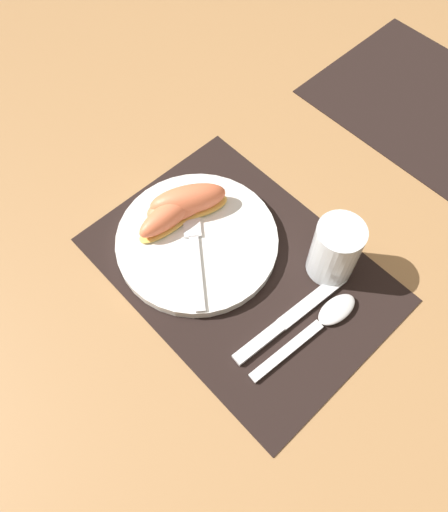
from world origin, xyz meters
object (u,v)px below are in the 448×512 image
object	(u,v)px
citrus_wedge_1	(178,207)
citrus_wedge_2	(173,213)
juice_glass	(334,252)
fork	(194,241)
plate	(197,241)
spoon	(324,320)
citrus_wedge_0	(188,201)
knife	(288,319)

from	to	relation	value
citrus_wedge_1	citrus_wedge_2	xyz separation A→B (m)	(0.00, -0.01, 0.00)
citrus_wedge_2	citrus_wedge_1	bearing A→B (deg)	103.24
juice_glass	fork	bearing A→B (deg)	-142.69
plate	citrus_wedge_2	size ratio (longest dim) A/B	1.89
fork	plate	bearing A→B (deg)	107.69
plate	spoon	distance (m)	0.22
fork	citrus_wedge_1	distance (m)	0.06
fork	citrus_wedge_2	world-z (taller)	citrus_wedge_2
plate	fork	xyz separation A→B (m)	(0.00, -0.01, 0.01)
juice_glass	citrus_wedge_1	size ratio (longest dim) A/B	0.88
fork	citrus_wedge_0	world-z (taller)	citrus_wedge_0
knife	fork	bearing A→B (deg)	-174.45
fork	citrus_wedge_2	xyz separation A→B (m)	(-0.05, 0.01, 0.01)
plate	juice_glass	size ratio (longest dim) A/B	2.44
plate	citrus_wedge_1	bearing A→B (deg)	167.91
juice_glass	citrus_wedge_2	size ratio (longest dim) A/B	0.78
plate	citrus_wedge_1	world-z (taller)	citrus_wedge_1
spoon	citrus_wedge_0	size ratio (longest dim) A/B	1.47
knife	citrus_wedge_2	xyz separation A→B (m)	(-0.23, -0.01, 0.03)
plate	juice_glass	world-z (taller)	juice_glass
spoon	citrus_wedge_1	size ratio (longest dim) A/B	1.66
spoon	citrus_wedge_2	bearing A→B (deg)	-170.14
knife	juice_glass	bearing A→B (deg)	99.07
plate	knife	world-z (taller)	plate
citrus_wedge_1	spoon	bearing A→B (deg)	6.81
citrus_wedge_2	spoon	bearing A→B (deg)	9.86
spoon	citrus_wedge_2	distance (m)	0.27
knife	fork	world-z (taller)	fork
knife	citrus_wedge_2	distance (m)	0.23
juice_glass	fork	distance (m)	0.20
citrus_wedge_0	plate	bearing A→B (deg)	-29.14
knife	fork	size ratio (longest dim) A/B	1.20
juice_glass	citrus_wedge_2	bearing A→B (deg)	-151.20
citrus_wedge_1	fork	bearing A→B (deg)	-18.78
plate	citrus_wedge_1	xyz separation A→B (m)	(-0.05, 0.01, 0.02)
plate	knife	distance (m)	0.18
citrus_wedge_0	juice_glass	bearing A→B (deg)	22.58
plate	fork	world-z (taller)	fork
fork	citrus_wedge_2	size ratio (longest dim) A/B	1.31
knife	citrus_wedge_1	world-z (taller)	citrus_wedge_1
knife	citrus_wedge_0	bearing A→B (deg)	175.67
citrus_wedge_0	knife	bearing A→B (deg)	-4.33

